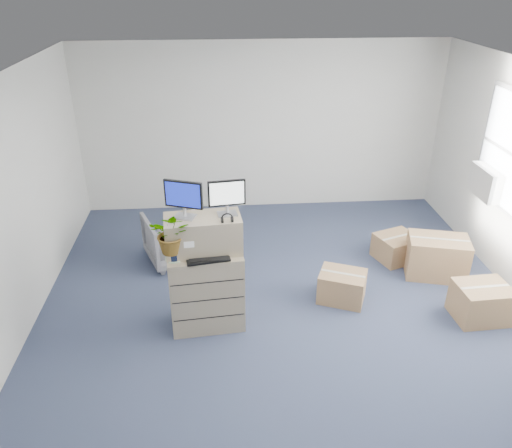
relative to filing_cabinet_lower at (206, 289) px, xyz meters
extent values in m
plane|color=#29334B|center=(0.93, -0.24, -0.48)|extent=(7.00, 7.00, 0.00)
cube|color=beige|center=(0.93, 3.27, 0.92)|extent=(6.00, 0.02, 2.80)
cube|color=beige|center=(3.80, 1.16, 0.72)|extent=(0.24, 0.60, 0.40)
cube|color=tan|center=(0.00, 0.00, 0.00)|extent=(0.87, 0.58, 0.97)
cube|color=tan|center=(0.00, 0.05, 0.69)|extent=(0.86, 0.49, 0.41)
cube|color=#99999E|center=(-0.19, 0.06, 0.91)|extent=(0.27, 0.23, 0.02)
cylinder|color=#99999E|center=(-0.19, 0.06, 0.96)|extent=(0.04, 0.04, 0.10)
cube|color=black|center=(-0.19, 0.06, 1.17)|extent=(0.41, 0.17, 0.30)
cube|color=navy|center=(-0.20, 0.04, 1.17)|extent=(0.36, 0.14, 0.26)
cube|color=#99999E|center=(0.27, 0.09, 0.91)|extent=(0.23, 0.18, 0.01)
cylinder|color=#99999E|center=(0.27, 0.09, 0.96)|extent=(0.03, 0.03, 0.10)
cube|color=black|center=(0.27, 0.09, 1.15)|extent=(0.41, 0.08, 0.29)
cube|color=silver|center=(0.27, 0.08, 1.15)|extent=(0.36, 0.05, 0.25)
torus|color=black|center=(0.26, -0.08, 0.93)|extent=(0.13, 0.03, 0.13)
cube|color=black|center=(0.04, -0.15, 0.50)|extent=(0.49, 0.27, 0.02)
ellipsoid|color=silver|center=(0.34, -0.10, 0.50)|extent=(0.11, 0.08, 0.03)
cylinder|color=gray|center=(0.13, 0.03, 0.59)|extent=(0.06, 0.06, 0.21)
cube|color=silver|center=(-0.04, 0.07, 0.49)|extent=(0.06, 0.06, 0.02)
cube|color=black|center=(-0.04, 0.07, 0.56)|extent=(0.06, 0.03, 0.12)
cube|color=black|center=(0.35, 0.12, 0.51)|extent=(0.20, 0.15, 0.06)
cube|color=#3A92C6|center=(0.29, 0.12, 0.58)|extent=(0.20, 0.10, 0.07)
cylinder|color=#94AD8B|center=(-0.32, -0.11, 0.49)|extent=(0.20, 0.20, 0.01)
cylinder|color=black|center=(-0.32, -0.11, 0.56)|extent=(0.17, 0.17, 0.13)
imported|color=#20611B|center=(-0.32, -0.11, 0.75)|extent=(0.52, 0.56, 0.37)
imported|color=slate|center=(-0.48, 1.49, -0.10)|extent=(0.96, 0.93, 0.77)
cube|color=#936E47|center=(1.69, 0.33, -0.29)|extent=(0.68, 0.61, 0.39)
cube|color=#936E47|center=(3.26, -0.16, -0.26)|extent=(0.63, 0.53, 0.44)
cube|color=#936E47|center=(2.71, 1.26, -0.30)|extent=(0.68, 0.65, 0.36)
cube|color=#936E47|center=(3.10, 0.80, -0.20)|extent=(0.88, 0.69, 0.56)
camera|label=1|loc=(0.19, -4.79, 3.30)|focal=35.00mm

